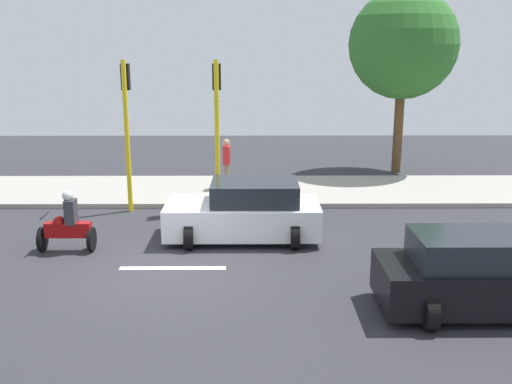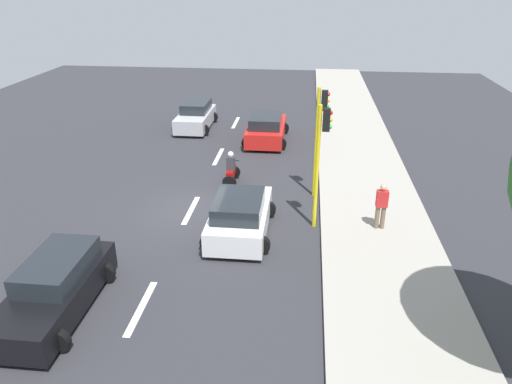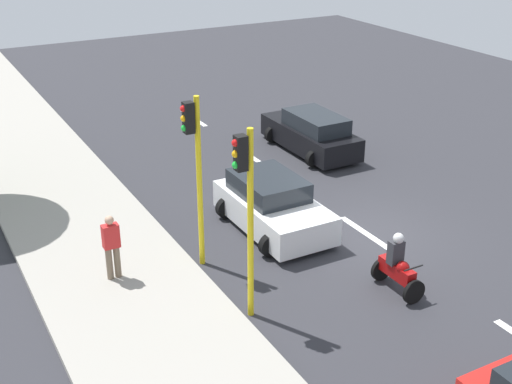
{
  "view_description": "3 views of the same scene",
  "coord_description": "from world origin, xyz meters",
  "px_view_note": "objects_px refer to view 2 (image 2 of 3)",
  "views": [
    {
      "loc": [
        -12.43,
        -1.8,
        4.9
      ],
      "look_at": [
        1.38,
        -1.89,
        1.43
      ],
      "focal_mm": 41.16,
      "sensor_mm": 36.0,
      "label": 1
    },
    {
      "loc": [
        4.29,
        -16.27,
        8.43
      ],
      "look_at": [
        2.74,
        -1.81,
        1.74
      ],
      "focal_mm": 33.6,
      "sensor_mm": 36.0,
      "label": 2
    },
    {
      "loc": [
        10.96,
        13.45,
        8.97
      ],
      "look_at": [
        2.72,
        -1.55,
        1.28
      ],
      "focal_mm": 47.83,
      "sensor_mm": 36.0,
      "label": 3
    }
  ],
  "objects_px": {
    "car_silver": "(196,116)",
    "car_red": "(266,129)",
    "car_black": "(56,288)",
    "pedestrian_near_signal": "(381,205)",
    "motorcycle": "(231,170)",
    "traffic_light_corner": "(321,150)",
    "traffic_light_midblock": "(320,127)",
    "car_white": "(240,216)"
  },
  "relations": [
    {
      "from": "pedestrian_near_signal",
      "to": "traffic_light_corner",
      "type": "distance_m",
      "value": 2.89
    },
    {
      "from": "car_black",
      "to": "traffic_light_midblock",
      "type": "distance_m",
      "value": 11.03
    },
    {
      "from": "pedestrian_near_signal",
      "to": "traffic_light_midblock",
      "type": "relative_size",
      "value": 0.38
    },
    {
      "from": "car_white",
      "to": "car_silver",
      "type": "bearing_deg",
      "value": 109.37
    },
    {
      "from": "motorcycle",
      "to": "traffic_light_corner",
      "type": "height_order",
      "value": "traffic_light_corner"
    },
    {
      "from": "car_silver",
      "to": "car_red",
      "type": "distance_m",
      "value": 4.81
    },
    {
      "from": "motorcycle",
      "to": "car_black",
      "type": "bearing_deg",
      "value": -110.6
    },
    {
      "from": "car_red",
      "to": "motorcycle",
      "type": "height_order",
      "value": "motorcycle"
    },
    {
      "from": "car_white",
      "to": "car_black",
      "type": "distance_m",
      "value": 6.39
    },
    {
      "from": "car_black",
      "to": "traffic_light_corner",
      "type": "distance_m",
      "value": 9.23
    },
    {
      "from": "car_white",
      "to": "traffic_light_corner",
      "type": "height_order",
      "value": "traffic_light_corner"
    },
    {
      "from": "car_white",
      "to": "motorcycle",
      "type": "distance_m",
      "value": 4.42
    },
    {
      "from": "traffic_light_corner",
      "to": "car_black",
      "type": "bearing_deg",
      "value": -141.86
    },
    {
      "from": "car_white",
      "to": "car_black",
      "type": "height_order",
      "value": "same"
    },
    {
      "from": "pedestrian_near_signal",
      "to": "traffic_light_midblock",
      "type": "height_order",
      "value": "traffic_light_midblock"
    },
    {
      "from": "pedestrian_near_signal",
      "to": "traffic_light_midblock",
      "type": "distance_m",
      "value": 4.04
    },
    {
      "from": "pedestrian_near_signal",
      "to": "car_white",
      "type": "bearing_deg",
      "value": -171.99
    },
    {
      "from": "car_silver",
      "to": "car_black",
      "type": "relative_size",
      "value": 0.92
    },
    {
      "from": "traffic_light_corner",
      "to": "car_silver",
      "type": "bearing_deg",
      "value": 121.48
    },
    {
      "from": "car_red",
      "to": "motorcycle",
      "type": "xyz_separation_m",
      "value": [
        -0.99,
        -5.97,
        -0.07
      ]
    },
    {
      "from": "motorcycle",
      "to": "pedestrian_near_signal",
      "type": "relative_size",
      "value": 0.91
    },
    {
      "from": "car_black",
      "to": "motorcycle",
      "type": "height_order",
      "value": "motorcycle"
    },
    {
      "from": "car_white",
      "to": "car_red",
      "type": "bearing_deg",
      "value": 89.91
    },
    {
      "from": "car_silver",
      "to": "traffic_light_corner",
      "type": "height_order",
      "value": "traffic_light_corner"
    },
    {
      "from": "car_red",
      "to": "traffic_light_midblock",
      "type": "xyz_separation_m",
      "value": [
        2.67,
        -6.77,
        2.22
      ]
    },
    {
      "from": "traffic_light_midblock",
      "to": "motorcycle",
      "type": "bearing_deg",
      "value": 167.72
    },
    {
      "from": "car_silver",
      "to": "car_red",
      "type": "xyz_separation_m",
      "value": [
        4.35,
        -2.05,
        0.0
      ]
    },
    {
      "from": "car_black",
      "to": "pedestrian_near_signal",
      "type": "bearing_deg",
      "value": 30.12
    },
    {
      "from": "car_silver",
      "to": "traffic_light_corner",
      "type": "bearing_deg",
      "value": -58.52
    },
    {
      "from": "pedestrian_near_signal",
      "to": "car_black",
      "type": "bearing_deg",
      "value": -149.88
    },
    {
      "from": "motorcycle",
      "to": "traffic_light_midblock",
      "type": "xyz_separation_m",
      "value": [
        3.66,
        -0.8,
        2.29
      ]
    },
    {
      "from": "car_black",
      "to": "traffic_light_corner",
      "type": "height_order",
      "value": "traffic_light_corner"
    },
    {
      "from": "traffic_light_corner",
      "to": "traffic_light_midblock",
      "type": "height_order",
      "value": "same"
    },
    {
      "from": "car_white",
      "to": "pedestrian_near_signal",
      "type": "xyz_separation_m",
      "value": [
        4.89,
        0.69,
        0.35
      ]
    },
    {
      "from": "car_silver",
      "to": "traffic_light_corner",
      "type": "distance_m",
      "value": 13.64
    },
    {
      "from": "car_black",
      "to": "car_red",
      "type": "bearing_deg",
      "value": 73.72
    },
    {
      "from": "car_black",
      "to": "pedestrian_near_signal",
      "type": "distance_m",
      "value": 10.69
    },
    {
      "from": "car_white",
      "to": "traffic_light_midblock",
      "type": "relative_size",
      "value": 0.88
    },
    {
      "from": "car_silver",
      "to": "pedestrian_near_signal",
      "type": "distance_m",
      "value": 14.86
    },
    {
      "from": "traffic_light_corner",
      "to": "traffic_light_midblock",
      "type": "xyz_separation_m",
      "value": [
        0.0,
        2.66,
        0.0
      ]
    },
    {
      "from": "pedestrian_near_signal",
      "to": "traffic_light_corner",
      "type": "relative_size",
      "value": 0.38
    },
    {
      "from": "pedestrian_near_signal",
      "to": "motorcycle",
      "type": "bearing_deg",
      "value": 148.29
    }
  ]
}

